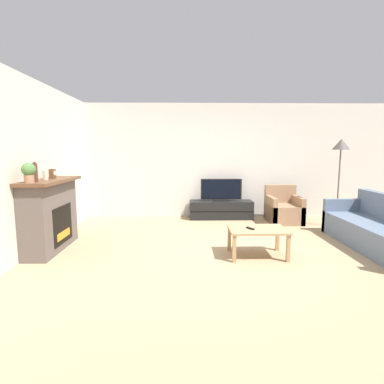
# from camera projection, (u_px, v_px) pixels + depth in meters

# --- Properties ---
(ground_plane) EXTENTS (24.00, 24.00, 0.00)m
(ground_plane) POSITION_uv_depth(u_px,v_px,m) (231.00, 251.00, 4.78)
(ground_plane) COLOR #9E8460
(wall_back) EXTENTS (12.00, 0.06, 2.70)m
(wall_back) POSITION_uv_depth(u_px,v_px,m) (216.00, 161.00, 7.20)
(wall_back) COLOR beige
(wall_back) RESTS_ON ground
(wall_left) EXTENTS (0.06, 12.00, 2.70)m
(wall_left) POSITION_uv_depth(u_px,v_px,m) (28.00, 166.00, 4.54)
(wall_left) COLOR beige
(wall_left) RESTS_ON ground
(fireplace) EXTENTS (0.51, 1.38, 1.14)m
(fireplace) POSITION_uv_depth(u_px,v_px,m) (50.00, 214.00, 4.77)
(fireplace) COLOR #564C47
(fireplace) RESTS_ON ground
(mantel_vase_left) EXTENTS (0.07, 0.07, 0.29)m
(mantel_vase_left) POSITION_uv_depth(u_px,v_px,m) (35.00, 172.00, 4.27)
(mantel_vase_left) COLOR #512D23
(mantel_vase_left) RESTS_ON fireplace
(mantel_vase_centre_left) EXTENTS (0.07, 0.07, 0.17)m
(mantel_vase_centre_left) POSITION_uv_depth(u_px,v_px,m) (45.00, 175.00, 4.58)
(mantel_vase_centre_left) COLOR beige
(mantel_vase_centre_left) RESTS_ON fireplace
(mantel_clock) EXTENTS (0.08, 0.11, 0.15)m
(mantel_clock) POSITION_uv_depth(u_px,v_px,m) (52.00, 174.00, 4.82)
(mantel_clock) COLOR brown
(mantel_clock) RESTS_ON fireplace
(potted_plant) EXTENTS (0.18, 0.18, 0.28)m
(potted_plant) POSITION_uv_depth(u_px,v_px,m) (29.00, 172.00, 4.09)
(potted_plant) COLOR #936B4C
(potted_plant) RESTS_ON fireplace
(tv_stand) EXTENTS (1.47, 0.45, 0.42)m
(tv_stand) POSITION_uv_depth(u_px,v_px,m) (221.00, 210.00, 7.06)
(tv_stand) COLOR black
(tv_stand) RESTS_ON ground
(tv) EXTENTS (0.96, 0.18, 0.52)m
(tv) POSITION_uv_depth(u_px,v_px,m) (221.00, 191.00, 7.00)
(tv) COLOR black
(tv) RESTS_ON tv_stand
(armchair) EXTENTS (0.70, 0.76, 0.81)m
(armchair) POSITION_uv_depth(u_px,v_px,m) (283.00, 210.00, 6.71)
(armchair) COLOR #937051
(armchair) RESTS_ON ground
(coffee_table) EXTENTS (0.85, 0.58, 0.43)m
(coffee_table) POSITION_uv_depth(u_px,v_px,m) (257.00, 232.00, 4.49)
(coffee_table) COLOR #A37F56
(coffee_table) RESTS_ON ground
(remote) EXTENTS (0.11, 0.15, 0.02)m
(remote) POSITION_uv_depth(u_px,v_px,m) (250.00, 228.00, 4.46)
(remote) COLOR black
(remote) RESTS_ON coffee_table
(couch) EXTENTS (0.84, 2.21, 0.85)m
(couch) POSITION_uv_depth(u_px,v_px,m) (382.00, 232.00, 4.83)
(couch) COLOR slate
(couch) RESTS_ON ground
(floor_lamp) EXTENTS (0.34, 0.34, 1.83)m
(floor_lamp) POSITION_uv_depth(u_px,v_px,m) (341.00, 150.00, 6.08)
(floor_lamp) COLOR black
(floor_lamp) RESTS_ON ground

